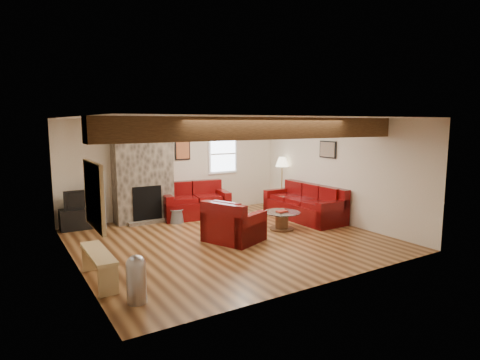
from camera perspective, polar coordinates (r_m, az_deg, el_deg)
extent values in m
plane|color=#4E2B14|center=(8.42, -1.38, -8.45)|extent=(8.00, 8.00, 0.00)
plane|color=silver|center=(8.07, -1.45, 8.82)|extent=(8.00, 8.00, 0.00)
plane|color=beige|center=(10.60, -8.93, 1.80)|extent=(8.00, 0.00, 8.00)
plane|color=beige|center=(5.98, 12.03, -3.19)|extent=(8.00, 0.00, 8.00)
plane|color=beige|center=(7.15, -22.68, -1.80)|extent=(0.00, 7.50, 7.50)
plane|color=beige|center=(9.99, 13.61, 1.28)|extent=(0.00, 7.50, 7.50)
cube|color=#311D0E|center=(7.02, 3.75, 7.35)|extent=(6.00, 0.36, 0.38)
cube|color=#363029|center=(10.02, -13.65, 1.30)|extent=(1.40, 0.50, 2.50)
cube|color=black|center=(9.91, -13.05, -3.44)|extent=(0.70, 0.06, 0.90)
cube|color=#363029|center=(9.96, -12.88, -5.80)|extent=(1.00, 0.25, 0.08)
cylinder|color=#442616|center=(9.22, 5.95, -6.89)|extent=(0.56, 0.56, 0.04)
cylinder|color=#442616|center=(9.18, 5.96, -5.89)|extent=(0.30, 0.30, 0.37)
cylinder|color=silver|center=(9.13, 5.98, -4.59)|extent=(0.83, 0.83, 0.02)
cube|color=maroon|center=(9.13, 5.98, -4.45)|extent=(0.23, 0.17, 0.03)
cube|color=black|center=(9.88, -21.55, -5.11)|extent=(0.95, 0.38, 0.47)
imported|color=black|center=(9.79, -21.69, -2.53)|extent=(0.75, 0.10, 0.43)
cylinder|color=tan|center=(11.48, 5.91, -3.91)|extent=(0.26, 0.26, 0.03)
cylinder|color=tan|center=(11.36, 5.96, -0.77)|extent=(0.03, 0.03, 1.30)
cone|color=beige|center=(11.28, 6.01, 2.59)|extent=(0.37, 0.37, 0.26)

